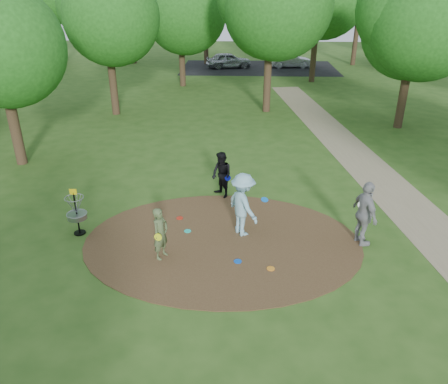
{
  "coord_description": "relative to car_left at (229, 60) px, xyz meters",
  "views": [
    {
      "loc": [
        0.52,
        -11.29,
        7.12
      ],
      "look_at": [
        0.0,
        1.2,
        1.1
      ],
      "focal_mm": 35.0,
      "sensor_mm": 36.0,
      "label": 1
    }
  ],
  "objects": [
    {
      "name": "player_walking_with_disc",
      "position": [
        0.62,
        -26.65,
        0.16
      ],
      "size": [
        1.02,
        1.04,
        1.7
      ],
      "color": "black",
      "rests_on": "ground"
    },
    {
      "name": "parking_lot",
      "position": [
        2.79,
        0.22,
        -0.69
      ],
      "size": [
        14.0,
        8.0,
        0.01
      ],
      "primitive_type": "cube",
      "color": "black",
      "rests_on": "ground"
    },
    {
      "name": "ground",
      "position": [
        0.79,
        -29.78,
        -0.69
      ],
      "size": [
        100.0,
        100.0,
        0.0
      ],
      "primitive_type": "plane",
      "color": "#2D5119",
      "rests_on": "ground"
    },
    {
      "name": "dirt_clearing",
      "position": [
        0.79,
        -29.78,
        -0.68
      ],
      "size": [
        8.4,
        8.4,
        0.02
      ],
      "primitive_type": "cylinder",
      "color": "#47301C",
      "rests_on": "ground"
    },
    {
      "name": "tree_ring",
      "position": [
        2.57,
        -18.69,
        4.53
      ],
      "size": [
        36.96,
        45.38,
        9.23
      ],
      "color": "#332316",
      "rests_on": "ground"
    },
    {
      "name": "player_waiting_with_disc",
      "position": [
        4.96,
        -29.71,
        0.32
      ],
      "size": [
        0.8,
        1.28,
        2.02
      ],
      "color": "gray",
      "rests_on": "ground"
    },
    {
      "name": "player_throwing_with_disc",
      "position": [
        1.4,
        -29.27,
        0.32
      ],
      "size": [
        1.49,
        1.51,
        2.03
      ],
      "color": "#85B8C6",
      "rests_on": "ground"
    },
    {
      "name": "disc_golf_basket",
      "position": [
        -3.71,
        -29.48,
        0.18
      ],
      "size": [
        0.63,
        0.63,
        1.54
      ],
      "color": "black",
      "rests_on": "ground"
    },
    {
      "name": "disc_ground_cyan",
      "position": [
        -0.34,
        -29.25,
        -0.66
      ],
      "size": [
        0.22,
        0.22,
        0.02
      ],
      "primitive_type": "cylinder",
      "color": "#19CDB1",
      "rests_on": "dirt_clearing"
    },
    {
      "name": "car_left",
      "position": [
        0.0,
        0.0,
        0.0
      ],
      "size": [
        4.34,
        2.59,
        1.39
      ],
      "primitive_type": "imported",
      "rotation": [
        0.0,
        0.0,
        1.82
      ],
      "color": "#989C9F",
      "rests_on": "ground"
    },
    {
      "name": "footpath",
      "position": [
        7.29,
        -27.78,
        -0.69
      ],
      "size": [
        7.55,
        39.89,
        0.01
      ],
      "primitive_type": "cube",
      "rotation": [
        0.0,
        0.0,
        0.14
      ],
      "color": "#8C7A5B",
      "rests_on": "ground"
    },
    {
      "name": "disc_ground_orange",
      "position": [
        2.18,
        -31.15,
        -0.66
      ],
      "size": [
        0.22,
        0.22,
        0.02
      ],
      "primitive_type": "cylinder",
      "color": "orange",
      "rests_on": "dirt_clearing"
    },
    {
      "name": "car_right",
      "position": [
        5.7,
        0.47,
        -0.07
      ],
      "size": [
        3.87,
        1.56,
        1.25
      ],
      "primitive_type": "imported",
      "rotation": [
        0.0,
        0.0,
        1.63
      ],
      "color": "#B0B1B9",
      "rests_on": "ground"
    },
    {
      "name": "disc_ground_red",
      "position": [
        -0.7,
        -28.42,
        -0.66
      ],
      "size": [
        0.22,
        0.22,
        0.02
      ],
      "primitive_type": "cylinder",
      "color": "red",
      "rests_on": "dirt_clearing"
    },
    {
      "name": "disc_ground_blue",
      "position": [
        1.27,
        -30.84,
        -0.66
      ],
      "size": [
        0.22,
        0.22,
        0.02
      ],
      "primitive_type": "cylinder",
      "color": "blue",
      "rests_on": "dirt_clearing"
    },
    {
      "name": "player_observer_with_disc",
      "position": [
        -0.9,
        -30.68,
        0.09
      ],
      "size": [
        0.58,
        0.68,
        1.56
      ],
      "color": "#4B5E36",
      "rests_on": "ground"
    }
  ]
}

